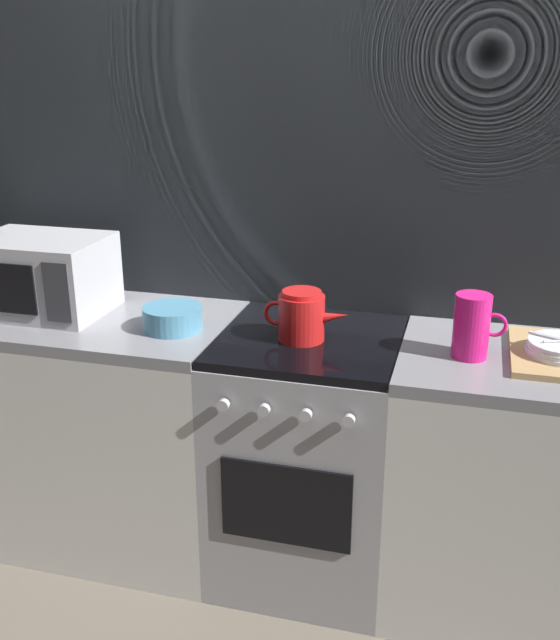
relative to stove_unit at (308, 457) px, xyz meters
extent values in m
plane|color=#6B6054|center=(0.00, 0.00, -0.45)|extent=(8.00, 8.00, 0.00)
cube|color=gray|center=(0.00, 0.33, 0.75)|extent=(3.60, 0.05, 2.40)
cube|color=#A8B2BC|center=(0.00, 0.30, 0.75)|extent=(3.58, 0.01, 2.39)
cube|color=silver|center=(-0.90, 0.00, -0.02)|extent=(1.20, 0.60, 0.86)
cube|color=gray|center=(-0.90, 0.00, 0.43)|extent=(1.20, 0.60, 0.04)
cube|color=#9E9EA3|center=(0.00, 0.00, -0.01)|extent=(0.60, 0.60, 0.87)
cube|color=black|center=(0.00, 0.00, 0.44)|extent=(0.59, 0.59, 0.03)
cube|color=black|center=(0.00, -0.30, 0.00)|extent=(0.42, 0.01, 0.28)
cylinder|color=#B7B7BC|center=(-0.19, -0.32, 0.33)|extent=(0.04, 0.02, 0.04)
cylinder|color=#B7B7BC|center=(-0.06, -0.32, 0.33)|extent=(0.04, 0.02, 0.04)
cylinder|color=#B7B7BC|center=(0.06, -0.32, 0.33)|extent=(0.04, 0.02, 0.04)
cylinder|color=#B7B7BC|center=(0.19, -0.32, 0.33)|extent=(0.04, 0.02, 0.04)
cube|color=#B2B2B7|center=(-0.98, 0.01, 0.59)|extent=(0.46, 0.34, 0.27)
cube|color=#333338|center=(-0.82, -0.16, 0.59)|extent=(0.09, 0.01, 0.21)
cylinder|color=red|center=(-0.02, -0.03, 0.53)|extent=(0.15, 0.15, 0.15)
cylinder|color=red|center=(-0.02, -0.03, 0.61)|extent=(0.13, 0.13, 0.02)
cone|color=red|center=(0.09, -0.03, 0.54)|extent=(0.10, 0.04, 0.05)
torus|color=red|center=(-0.11, -0.03, 0.53)|extent=(0.08, 0.01, 0.08)
cylinder|color=teal|center=(-0.46, -0.05, 0.49)|extent=(0.20, 0.20, 0.08)
cylinder|color=#E5197A|center=(0.51, -0.03, 0.55)|extent=(0.11, 0.11, 0.20)
torus|color=#E5197A|center=(0.58, -0.03, 0.56)|extent=(0.08, 0.01, 0.08)
cube|color=silver|center=(0.76, 0.02, 0.52)|extent=(0.16, 0.09, 0.00)
camera|label=1|loc=(0.49, -2.19, 1.33)|focal=41.13mm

